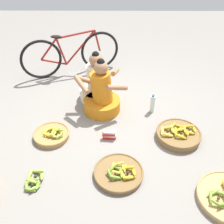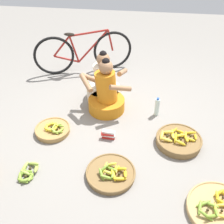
{
  "view_description": "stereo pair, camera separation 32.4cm",
  "coord_description": "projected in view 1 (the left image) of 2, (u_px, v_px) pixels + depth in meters",
  "views": [
    {
      "loc": [
        0.02,
        -2.77,
        2.33
      ],
      "look_at": [
        0.0,
        -0.2,
        0.35
      ],
      "focal_mm": 42.51,
      "sensor_mm": 36.0,
      "label": 1
    },
    {
      "loc": [
        0.34,
        -2.75,
        2.33
      ],
      "look_at": [
        0.0,
        -0.2,
        0.35
      ],
      "focal_mm": 42.51,
      "sensor_mm": 36.0,
      "label": 2
    }
  ],
  "objects": [
    {
      "name": "bicycle_leaning",
      "position": [
        71.0,
        54.0,
        4.51
      ],
      "size": [
        1.61,
        0.64,
        0.73
      ],
      "color": "black",
      "rests_on": "ground"
    },
    {
      "name": "vendor_woman_behind",
      "position": [
        97.0,
        85.0,
        3.94
      ],
      "size": [
        0.63,
        0.52,
        0.78
      ],
      "color": "beige",
      "rests_on": "ground"
    },
    {
      "name": "packet_carton_stack",
      "position": [
        109.0,
        135.0,
        3.35
      ],
      "size": [
        0.18,
        0.07,
        0.12
      ],
      "color": "red",
      "rests_on": "ground"
    },
    {
      "name": "vendor_woman_front",
      "position": [
        102.0,
        95.0,
        3.69
      ],
      "size": [
        0.74,
        0.52,
        0.82
      ],
      "color": "orange",
      "rests_on": "ground"
    },
    {
      "name": "banana_basket_mid_left",
      "position": [
        52.0,
        134.0,
        3.38
      ],
      "size": [
        0.46,
        0.46,
        0.13
      ],
      "color": "#A87F47",
      "rests_on": "ground"
    },
    {
      "name": "banana_basket_front_right",
      "position": [
        119.0,
        173.0,
        2.9
      ],
      "size": [
        0.55,
        0.55,
        0.13
      ],
      "color": "brown",
      "rests_on": "ground"
    },
    {
      "name": "ground_plane",
      "position": [
        112.0,
        123.0,
        3.62
      ],
      "size": [
        10.0,
        10.0,
        0.0
      ],
      "primitive_type": "plane",
      "color": "gray"
    },
    {
      "name": "water_bottle",
      "position": [
        152.0,
        104.0,
        3.75
      ],
      "size": [
        0.07,
        0.07,
        0.29
      ],
      "color": "silver",
      "rests_on": "ground"
    },
    {
      "name": "banana_basket_back_left",
      "position": [
        178.0,
        134.0,
        3.36
      ],
      "size": [
        0.56,
        0.56,
        0.17
      ],
      "color": "brown",
      "rests_on": "ground"
    },
    {
      "name": "loose_bananas_near_bicycle",
      "position": [
        34.0,
        181.0,
        2.82
      ],
      "size": [
        0.21,
        0.32,
        0.09
      ],
      "color": "#9EB747",
      "rests_on": "ground"
    }
  ]
}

